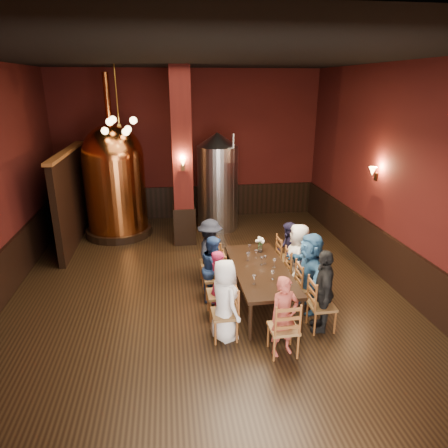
{
  "coord_description": "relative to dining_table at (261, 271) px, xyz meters",
  "views": [
    {
      "loc": [
        -0.66,
        -7.33,
        4.07
      ],
      "look_at": [
        0.41,
        0.2,
        1.39
      ],
      "focal_mm": 32.0,
      "sensor_mm": 36.0,
      "label": 1
    }
  ],
  "objects": [
    {
      "name": "chair_2",
      "position": [
        -0.85,
        0.32,
        -0.23
      ],
      "size": [
        0.46,
        0.46,
        0.92
      ],
      "primitive_type": null,
      "rotation": [
        0.0,
        0.0,
        -1.56
      ],
      "color": "brown",
      "rests_on": "ground"
    },
    {
      "name": "wainscot_right",
      "position": [
        2.97,
        0.62,
        -0.19
      ],
      "size": [
        0.08,
        9.9,
        1.0
      ],
      "primitive_type": "cube",
      "color": "black",
      "rests_on": "ground"
    },
    {
      "name": "chair_7",
      "position": [
        0.84,
        1.01,
        -0.23
      ],
      "size": [
        0.46,
        0.46,
        0.92
      ],
      "primitive_type": null,
      "rotation": [
        0.0,
        0.0,
        1.58
      ],
      "color": "brown",
      "rests_on": "ground"
    },
    {
      "name": "wine_glass_2",
      "position": [
        0.13,
        0.18,
        0.15
      ],
      "size": [
        0.07,
        0.07,
        0.17
      ],
      "primitive_type": null,
      "color": "white",
      "rests_on": "dining_table"
    },
    {
      "name": "sconce_wall",
      "position": [
        2.91,
        1.42,
        1.51
      ],
      "size": [
        0.2,
        0.2,
        0.36
      ],
      "primitive_type": null,
      "rotation": [
        0.0,
        0.0,
        1.57
      ],
      "color": "black",
      "rests_on": "room"
    },
    {
      "name": "wine_glass_6",
      "position": [
        0.27,
        0.01,
        0.15
      ],
      "size": [
        0.07,
        0.07,
        0.17
      ],
      "primitive_type": null,
      "color": "white",
      "rests_on": "dining_table"
    },
    {
      "name": "wine_glass_0",
      "position": [
        -0.18,
        0.38,
        0.15
      ],
      "size": [
        0.07,
        0.07,
        0.17
      ],
      "primitive_type": null,
      "color": "white",
      "rests_on": "dining_table"
    },
    {
      "name": "chair_3",
      "position": [
        -0.86,
        0.99,
        -0.23
      ],
      "size": [
        0.46,
        0.46,
        0.92
      ],
      "primitive_type": null,
      "rotation": [
        0.0,
        0.0,
        -1.56
      ],
      "color": "brown",
      "rests_on": "ground"
    },
    {
      "name": "person_5",
      "position": [
        0.85,
        -0.32,
        0.08
      ],
      "size": [
        0.54,
        1.45,
        1.53
      ],
      "primitive_type": "imported",
      "rotation": [
        0.0,
        0.0,
        4.77
      ],
      "color": "#326697",
      "rests_on": "ground"
    },
    {
      "name": "wine_glass_7",
      "position": [
        -0.06,
        0.78,
        0.15
      ],
      "size": [
        0.07,
        0.07,
        0.17
      ],
      "primitive_type": null,
      "color": "white",
      "rests_on": "dining_table"
    },
    {
      "name": "rose_vase",
      "position": [
        0.17,
        0.77,
        0.28
      ],
      "size": [
        0.19,
        0.19,
        0.33
      ],
      "color": "white",
      "rests_on": "dining_table"
    },
    {
      "name": "wine_glass_3",
      "position": [
        0.02,
        0.48,
        0.15
      ],
      "size": [
        0.07,
        0.07,
        0.17
      ],
      "primitive_type": null,
      "color": "white",
      "rests_on": "dining_table"
    },
    {
      "name": "chair_5",
      "position": [
        0.85,
        -0.32,
        -0.23
      ],
      "size": [
        0.46,
        0.46,
        0.92
      ],
      "primitive_type": null,
      "rotation": [
        0.0,
        0.0,
        1.58
      ],
      "color": "brown",
      "rests_on": "ground"
    },
    {
      "name": "person_7",
      "position": [
        0.84,
        1.01,
        -0.05
      ],
      "size": [
        0.47,
        0.68,
        1.27
      ],
      "primitive_type": "imported",
      "rotation": [
        0.0,
        0.0,
        4.43
      ],
      "color": "#211D3B",
      "rests_on": "ground"
    },
    {
      "name": "partition",
      "position": [
        -4.19,
        3.82,
        0.51
      ],
      "size": [
        0.22,
        3.5,
        2.4
      ],
      "primitive_type": "cube",
      "color": "black",
      "rests_on": "ground"
    },
    {
      "name": "copper_kettle",
      "position": [
        -3.12,
        4.29,
        0.9
      ],
      "size": [
        2.13,
        2.13,
        4.34
      ],
      "rotation": [
        0.0,
        0.0,
        -0.39
      ],
      "color": "black",
      "rests_on": "ground"
    },
    {
      "name": "person_0",
      "position": [
        -0.84,
        -1.01,
        0.02
      ],
      "size": [
        0.66,
        0.81,
        1.42
      ],
      "primitive_type": "imported",
      "rotation": [
        0.0,
        0.0,
        1.92
      ],
      "color": "white",
      "rests_on": "ground"
    },
    {
      "name": "chair_4",
      "position": [
        0.86,
        -0.99,
        -0.23
      ],
      "size": [
        0.46,
        0.46,
        0.92
      ],
      "primitive_type": null,
      "rotation": [
        0.0,
        0.0,
        1.58
      ],
      "color": "brown",
      "rests_on": "ground"
    },
    {
      "name": "chair_1",
      "position": [
        -0.85,
        -0.34,
        -0.23
      ],
      "size": [
        0.46,
        0.46,
        0.92
      ],
      "primitive_type": null,
      "rotation": [
        0.0,
        0.0,
        -1.56
      ],
      "color": "brown",
      "rests_on": "ground"
    },
    {
      "name": "column",
      "position": [
        -1.29,
        3.42,
        1.56
      ],
      "size": [
        0.58,
        0.58,
        4.5
      ],
      "primitive_type": "cube",
      "color": "#43110E",
      "rests_on": "ground"
    },
    {
      "name": "wine_glass_5",
      "position": [
        0.05,
        0.14,
        0.15
      ],
      "size": [
        0.07,
        0.07,
        0.17
      ],
      "primitive_type": null,
      "color": "white",
      "rests_on": "dining_table"
    },
    {
      "name": "person_3",
      "position": [
        -0.86,
        0.99,
        0.03
      ],
      "size": [
        0.8,
        1.05,
        1.43
      ],
      "primitive_type": "imported",
      "rotation": [
        0.0,
        0.0,
        1.25
      ],
      "color": "black",
      "rests_on": "ground"
    },
    {
      "name": "person_8",
      "position": [
        0.02,
        -1.55,
        -0.02
      ],
      "size": [
        0.55,
        0.43,
        1.33
      ],
      "primitive_type": "imported",
      "rotation": [
        0.0,
        0.0,
        6.55
      ],
      "color": "#AE463A",
      "rests_on": "ground"
    },
    {
      "name": "chair_6",
      "position": [
        0.85,
        0.34,
        -0.23
      ],
      "size": [
        0.46,
        0.46,
        0.92
      ],
      "primitive_type": null,
      "rotation": [
        0.0,
        0.0,
        1.58
      ],
      "color": "brown",
      "rests_on": "ground"
    },
    {
      "name": "person_1",
      "position": [
        -0.85,
        -0.34,
        -0.04
      ],
      "size": [
        0.43,
        0.54,
        1.31
      ],
      "primitive_type": "imported",
      "rotation": [
        0.0,
        0.0,
        1.84
      ],
      "color": "#A81C43",
      "rests_on": "ground"
    },
    {
      "name": "sconce_column",
      "position": [
        -1.29,
        3.12,
        1.51
      ],
      "size": [
        0.2,
        0.2,
        0.36
      ],
      "primitive_type": null,
      "rotation": [
        0.0,
        0.0,
        3.14
      ],
      "color": "black",
      "rests_on": "column"
    },
    {
      "name": "person_6",
      "position": [
        0.85,
        0.34,
        0.05
      ],
      "size": [
        0.64,
        0.82,
        1.47
      ],
      "primitive_type": "imported",
      "rotation": [
        0.0,
        0.0,
        4.45
      ],
      "color": "silver",
      "rests_on": "ground"
    },
    {
      "name": "wine_glass_4",
      "position": [
        0.11,
        -0.47,
        0.15
      ],
      "size": [
        0.07,
        0.07,
        0.17
      ],
      "primitive_type": null,
      "color": "white",
      "rests_on": "dining_table"
    },
    {
      "name": "wine_glass_1",
      "position": [
        -0.25,
        -0.6,
        0.15
      ],
      "size": [
        0.07,
        0.07,
        0.17
      ],
      "primitive_type": null,
      "color": "white",
      "rests_on": "dining_table"
    },
    {
      "name": "dining_table",
      "position": [
        0.0,
        0.0,
        0.0
      ],
      "size": [
        1.03,
        2.41,
        0.75
      ],
      "rotation": [
        0.0,
        0.0,
        0.01
      ],
      "color": "black",
      "rests_on": "ground"
    },
    {
      "name": "wainscot_back",
      "position": [
        -0.99,
        5.58,
        -0.19
      ],
      "size": [
        7.9,
        0.08,
        1.0
      ],
      "primitive_type": "cube",
      "color": "black",
      "rests_on": "ground"
    },
    {
      "name": "chair_0",
      "position": [
        -0.84,
        -1.01,
        -0.23
      ],
      "size": [
        0.46,
        0.46,
        0.92
      ],
      "primitive_type": null,
      "rotation": [
        0.0,
        0.0,
        -1.56
      ],
      "color": "brown",
      "rests_on": "ground"
    },
    {
      "name": "person_2",
      "position": [
        -0.85,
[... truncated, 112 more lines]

